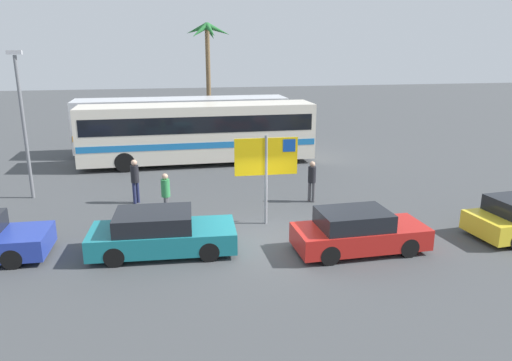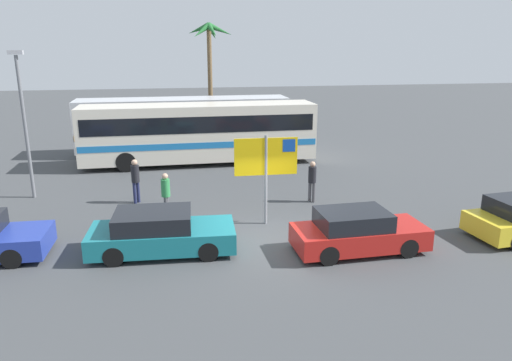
% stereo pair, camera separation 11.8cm
% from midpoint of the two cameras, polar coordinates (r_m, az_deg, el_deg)
% --- Properties ---
extents(ground, '(120.00, 120.00, 0.00)m').
position_cam_midpoint_polar(ground, '(15.59, 1.92, -7.34)').
color(ground, '#424447').
extents(bus_front_coach, '(12.25, 2.47, 3.17)m').
position_cam_midpoint_polar(bus_front_coach, '(25.64, -6.66, 5.93)').
color(bus_front_coach, silver).
rests_on(bus_front_coach, ground).
extents(bus_rear_coach, '(12.25, 2.47, 3.17)m').
position_cam_midpoint_polar(bus_rear_coach, '(28.72, -8.46, 6.92)').
color(bus_rear_coach, silver).
rests_on(bus_rear_coach, ground).
extents(ferry_sign, '(2.20, 0.13, 3.20)m').
position_cam_midpoint_polar(ferry_sign, '(16.47, 1.56, 2.45)').
color(ferry_sign, gray).
rests_on(ferry_sign, ground).
extents(car_teal, '(4.47, 2.08, 1.32)m').
position_cam_midpoint_polar(car_teal, '(14.89, -11.16, -6.14)').
color(car_teal, '#19757F').
rests_on(car_teal, ground).
extents(car_red, '(4.08, 1.73, 1.32)m').
position_cam_midpoint_polar(car_red, '(15.01, 12.26, -6.03)').
color(car_red, red).
rests_on(car_red, ground).
extents(pedestrian_near_sign, '(0.32, 0.32, 1.79)m').
position_cam_midpoint_polar(pedestrian_near_sign, '(19.62, -14.04, 0.37)').
color(pedestrian_near_sign, '#1E2347').
rests_on(pedestrian_near_sign, ground).
extents(pedestrian_crossing_lot, '(0.32, 0.32, 1.69)m').
position_cam_midpoint_polar(pedestrian_crossing_lot, '(19.32, 6.90, 0.27)').
color(pedestrian_crossing_lot, '#4C4C51').
rests_on(pedestrian_crossing_lot, ground).
extents(pedestrian_by_bus, '(0.32, 0.32, 1.69)m').
position_cam_midpoint_polar(pedestrian_by_bus, '(17.70, -10.54, -1.33)').
color(pedestrian_by_bus, '#4C4C51').
rests_on(pedestrian_by_bus, ground).
extents(lamp_post_left_side, '(0.56, 0.20, 5.96)m').
position_cam_midpoint_polar(lamp_post_left_side, '(21.38, -25.80, 6.63)').
color(lamp_post_left_side, slate).
rests_on(lamp_post_left_side, ground).
extents(palm_tree_seaside, '(3.23, 3.23, 7.69)m').
position_cam_midpoint_polar(palm_tree_seaside, '(34.71, -5.49, 15.60)').
color(palm_tree_seaside, brown).
rests_on(palm_tree_seaside, ground).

